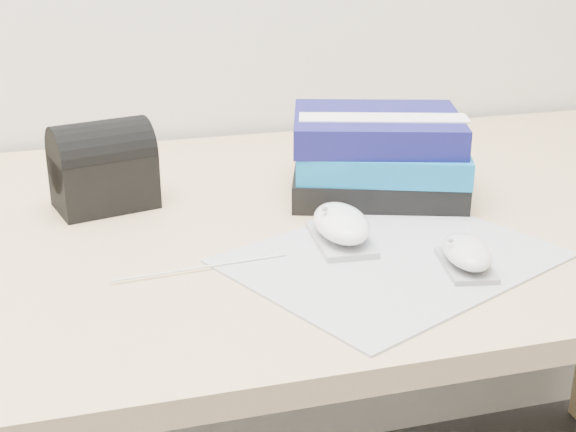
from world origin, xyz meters
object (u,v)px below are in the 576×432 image
object	(u,v)px
mouse_front	(467,254)
pouch	(103,166)
desk	(297,337)
mouse_rear	(341,226)
book_stack	(379,155)

from	to	relation	value
mouse_front	pouch	world-z (taller)	pouch
desk	pouch	xyz separation A→B (m)	(-0.27, 0.03, 0.29)
mouse_rear	mouse_front	world-z (taller)	mouse_rear
pouch	mouse_rear	bearing A→B (deg)	-37.94
desk	mouse_rear	distance (m)	0.32
desk	mouse_rear	xyz separation A→B (m)	(0.00, -0.18, 0.26)
desk	mouse_rear	world-z (taller)	mouse_rear
book_stack	pouch	distance (m)	0.39
book_stack	pouch	xyz separation A→B (m)	(-0.38, 0.05, 0.00)
mouse_front	book_stack	size ratio (longest dim) A/B	0.35
desk	book_stack	distance (m)	0.31
mouse_front	mouse_rear	bearing A→B (deg)	136.20
desk	mouse_rear	bearing A→B (deg)	-89.26
mouse_rear	book_stack	world-z (taller)	book_stack
mouse_rear	pouch	world-z (taller)	pouch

